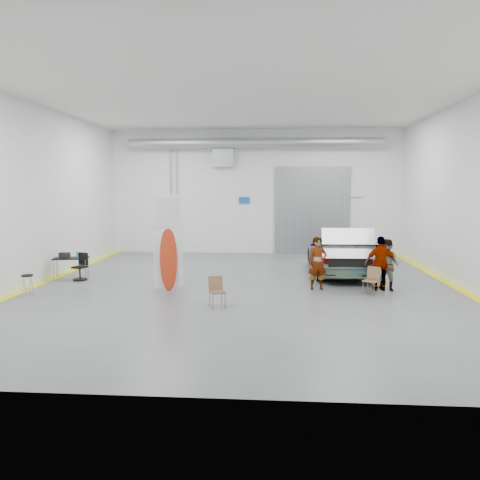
# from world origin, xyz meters

# --- Properties ---
(ground) EXTENTS (16.00, 16.00, 0.00)m
(ground) POSITION_xyz_m (0.00, 0.00, 0.00)
(ground) COLOR #575A5E
(ground) RESTS_ON ground
(room_shell) EXTENTS (14.02, 16.18, 6.01)m
(room_shell) POSITION_xyz_m (0.24, 2.22, 4.08)
(room_shell) COLOR silver
(room_shell) RESTS_ON ground
(sedan_car) EXTENTS (2.08, 5.07, 1.47)m
(sedan_car) POSITION_xyz_m (3.38, 2.72, 0.73)
(sedan_car) COLOR silver
(sedan_car) RESTS_ON ground
(person_a) EXTENTS (0.68, 0.52, 1.67)m
(person_a) POSITION_xyz_m (2.34, -0.11, 0.84)
(person_a) COLOR #855948
(person_a) RESTS_ON ground
(person_b) EXTENTS (1.00, 0.96, 1.62)m
(person_b) POSITION_xyz_m (4.50, -0.11, 0.81)
(person_b) COLOR slate
(person_b) RESTS_ON ground
(person_c) EXTENTS (0.99, 0.41, 1.71)m
(person_c) POSITION_xyz_m (4.29, -0.11, 0.86)
(person_c) COLOR olive
(person_c) RESTS_ON ground
(surfboard_display) EXTENTS (0.88, 0.40, 3.19)m
(surfboard_display) POSITION_xyz_m (-2.39, -0.61, 1.29)
(surfboard_display) COLOR white
(surfboard_display) RESTS_ON ground
(folding_chair_near) EXTENTS (0.51, 0.54, 0.83)m
(folding_chair_near) POSITION_xyz_m (-0.55, -2.55, 0.26)
(folding_chair_near) COLOR brown
(folding_chair_near) RESTS_ON ground
(folding_chair_far) EXTENTS (0.55, 0.60, 0.84)m
(folding_chair_far) POSITION_xyz_m (3.87, -0.77, 0.26)
(folding_chair_far) COLOR brown
(folding_chair_far) RESTS_ON ground
(shop_stool) EXTENTS (0.34, 0.34, 0.67)m
(shop_stool) POSITION_xyz_m (-6.28, -1.77, 0.33)
(shop_stool) COLOR black
(shop_stool) RESTS_ON ground
(work_table) EXTENTS (1.28, 0.82, 0.96)m
(work_table) POSITION_xyz_m (-6.27, 1.06, 0.74)
(work_table) COLOR #95989D
(work_table) RESTS_ON ground
(office_chair) EXTENTS (0.51, 0.54, 0.93)m
(office_chair) POSITION_xyz_m (-5.78, 0.85, 0.41)
(office_chair) COLOR black
(office_chair) RESTS_ON ground
(trunk_lid) EXTENTS (1.71, 1.04, 0.04)m
(trunk_lid) POSITION_xyz_m (3.38, 0.44, 1.49)
(trunk_lid) COLOR silver
(trunk_lid) RESTS_ON sedan_car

